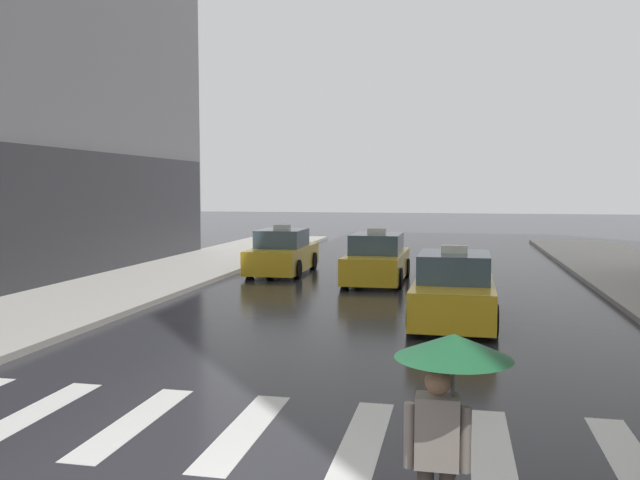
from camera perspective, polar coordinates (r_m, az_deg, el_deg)
The scene contains 5 objects.
crosswalk_markings at distance 8.67m, azimuth -1.51°, elevation -16.52°, with size 11.30×2.80×0.01m.
taxi_lead at distance 15.75m, azimuth 11.54°, elevation -4.33°, with size 1.99×4.57×1.80m.
taxi_second at distance 21.98m, azimuth 4.96°, elevation -1.77°, with size 1.96×4.55×1.80m.
taxi_third at distance 24.21m, azimuth -3.26°, elevation -1.19°, with size 1.97×4.56×1.80m.
pedestrian_with_umbrella at distance 5.58m, azimuth 11.00°, elevation -12.23°, with size 0.96×0.96×1.94m.
Camera 1 is at (1.88, -4.88, 3.11)m, focal length 36.88 mm.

